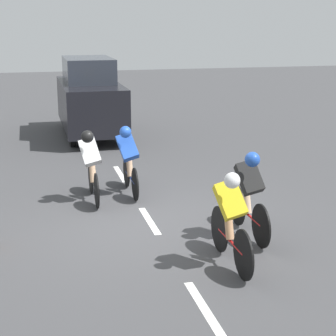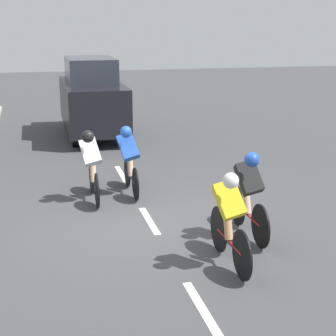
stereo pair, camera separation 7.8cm
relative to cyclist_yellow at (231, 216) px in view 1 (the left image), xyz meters
name	(u,v)px [view 1 (the left image)]	position (x,y,z in m)	size (l,w,h in m)	color
ground_plane	(151,223)	(0.72, -2.00, -0.77)	(60.00, 60.00, 0.00)	#424244
lane_stripe_near	(204,307)	(0.72, 1.06, -0.77)	(0.12, 1.40, 0.01)	white
lane_stripe_mid	(149,221)	(0.72, -2.14, -0.77)	(0.12, 1.40, 0.01)	white
lane_stripe_far	(120,174)	(0.72, -5.34, -0.77)	(0.12, 1.40, 0.01)	white
cyclist_yellow	(231,216)	(0.00, 0.00, 0.00)	(0.44, 1.72, 1.49)	black
cyclist_white	(91,163)	(1.58, -3.48, 0.01)	(0.43, 1.67, 1.47)	black
cyclist_black	(249,191)	(-0.69, -1.00, 0.02)	(0.42, 1.74, 1.50)	black
cyclist_blue	(128,157)	(0.80, -3.76, 0.01)	(0.46, 1.64, 1.47)	black
support_car	(90,98)	(0.87, -9.93, 0.39)	(1.70, 4.41, 2.35)	black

